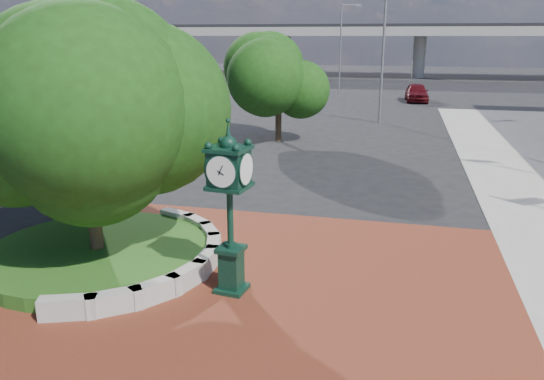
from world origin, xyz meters
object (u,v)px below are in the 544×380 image
(post_clock, at_px, (230,202))
(parked_car, at_px, (417,92))
(street_lamp_far, at_px, (343,42))
(street_lamp_near, at_px, (387,36))

(post_clock, relative_size, parked_car, 0.85)
(post_clock, xyz_separation_m, street_lamp_far, (-2.60, 46.10, 3.01))
(parked_car, relative_size, street_lamp_far, 0.54)
(post_clock, distance_m, parked_car, 41.32)
(street_lamp_near, xyz_separation_m, street_lamp_far, (-5.11, 18.85, -0.62))
(street_lamp_near, bearing_deg, parked_car, 79.42)
(post_clock, distance_m, street_lamp_near, 27.61)
(street_lamp_far, bearing_deg, parked_car, -33.74)
(post_clock, height_order, parked_car, post_clock)
(post_clock, height_order, street_lamp_near, street_lamp_near)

